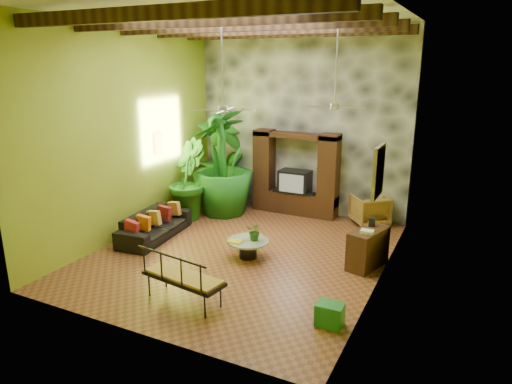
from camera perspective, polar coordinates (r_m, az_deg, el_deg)
The scene contains 23 objects.
ground at distance 10.27m, azimuth -1.70°, elevation -7.59°, with size 7.00×7.00×0.00m, color brown.
ceiling at distance 9.46m, azimuth -1.96°, elevation 21.41°, with size 6.00×7.00×0.02m, color silver.
back_wall at distance 12.71m, azimuth 5.68°, elevation 8.64°, with size 6.00×0.02×5.00m, color olive.
left_wall at distance 11.26m, azimuth -15.54°, elevation 7.20°, with size 0.02×7.00×5.00m, color olive.
right_wall at distance 8.58m, azimuth 16.23°, elevation 4.59°, with size 0.02×7.00×5.00m, color olive.
stone_accent_wall at distance 12.66m, azimuth 5.59°, elevation 8.61°, with size 5.98×0.10×4.98m, color #36393D.
ceiling_beams at distance 9.44m, azimuth -1.95°, elevation 20.08°, with size 5.95×5.36×0.22m.
entertainment_center at distance 12.66m, azimuth 4.91°, elevation 1.56°, with size 2.40×0.55×2.30m.
ceiling_fan_front at distance 9.19m, azimuth -4.19°, elevation 11.56°, with size 1.28×1.28×1.86m.
ceiling_fan_back at distance 9.95m, azimuth 9.84°, elevation 11.71°, with size 1.28×1.28×1.86m.
wall_art_mask at distance 12.05m, azimuth -12.12°, elevation 6.04°, with size 0.06×0.32×0.55m, color gold.
wall_art_painting at distance 8.05m, azimuth 15.06°, elevation 2.50°, with size 0.06×0.70×0.90m, color #245487.
sofa at distance 11.29m, azimuth -12.54°, elevation -4.03°, with size 2.17×0.85×0.63m, color black.
wicker_armchair at distance 12.25m, azimuth 14.01°, elevation -2.18°, with size 0.83×0.86×0.78m, color olive.
tall_plant_a at distance 13.46m, azimuth -4.01°, elevation 4.25°, with size 1.45×0.98×2.76m, color #1E5E18.
tall_plant_b at distance 12.34m, azimuth -8.67°, elevation 1.55°, with size 1.18×0.95×2.14m, color #1D631A.
tall_plant_c at distance 12.50m, azimuth -4.17°, elevation 3.81°, with size 1.66×1.66×2.96m, color #1B671B.
coffee_table at distance 9.93m, azimuth -1.00°, elevation -6.80°, with size 0.91×0.91×0.40m.
centerpiece_plant at distance 9.82m, azimuth -0.12°, elevation -4.92°, with size 0.36×0.31×0.40m, color #265C18.
yellow_tray at distance 9.77m, azimuth -2.60°, elevation -6.20°, with size 0.29×0.21×0.03m, color yellow.
iron_bench at distance 8.12m, azimuth -9.40°, elevation -10.28°, with size 1.62×0.78×0.57m.
side_console at distance 9.73m, azimuth 13.80°, elevation -6.85°, with size 0.46×1.01×0.81m, color #362011.
green_bin at distance 7.68m, azimuth 9.19°, elevation -14.87°, with size 0.43×0.32×0.38m, color #217C37.
Camera 1 is at (4.43, -8.31, 4.09)m, focal length 32.00 mm.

